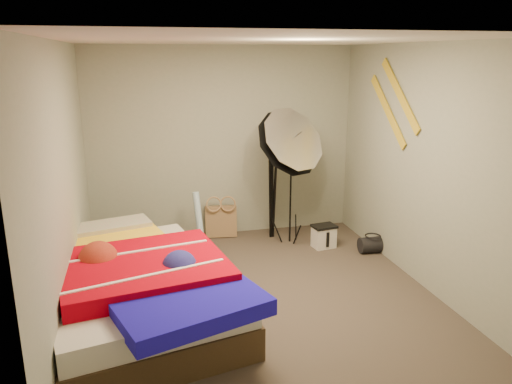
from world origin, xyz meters
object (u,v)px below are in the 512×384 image
object	(u,v)px
tote_bag	(221,221)
camera_case	(324,237)
duffel_bag	(372,245)
camera_tripod	(272,179)
wrapping_roll	(199,221)
bed	(135,287)
photo_umbrella	(288,144)

from	to	relation	value
tote_bag	camera_case	bearing A→B (deg)	-23.79
camera_case	tote_bag	bearing A→B (deg)	140.93
duffel_bag	camera_tripod	world-z (taller)	camera_tripod
wrapping_roll	camera_case	size ratio (longest dim) A/B	2.67
bed	tote_bag	bearing A→B (deg)	60.31
duffel_bag	camera_tripod	size ratio (longest dim) A/B	0.23
photo_umbrella	camera_tripod	bearing A→B (deg)	102.97
tote_bag	photo_umbrella	bearing A→B (deg)	-30.69
camera_case	photo_umbrella	distance (m)	1.29
camera_tripod	bed	bearing A→B (deg)	-134.75
duffel_bag	camera_tripod	xyz separation A→B (m)	(-1.07, 0.83, 0.71)
wrapping_roll	photo_umbrella	world-z (taller)	photo_umbrella
camera_case	duffel_bag	size ratio (longest dim) A/B	0.84
bed	camera_tripod	size ratio (longest dim) A/B	1.86
bed	wrapping_roll	bearing A→B (deg)	64.07
tote_bag	duffel_bag	xyz separation A→B (m)	(1.72, -1.02, -0.11)
camera_case	duffel_bag	xyz separation A→B (m)	(0.52, -0.31, -0.04)
tote_bag	camera_case	xyz separation A→B (m)	(1.20, -0.71, -0.07)
tote_bag	photo_umbrella	xyz separation A→B (m)	(0.74, -0.57, 1.12)
tote_bag	duffel_bag	size ratio (longest dim) A/B	1.29
photo_umbrella	camera_tripod	xyz separation A→B (m)	(-0.09, 0.39, -0.53)
wrapping_roll	duffel_bag	distance (m)	2.18
photo_umbrella	bed	bearing A→B (deg)	-142.89
camera_case	bed	distance (m)	2.68
camera_case	wrapping_roll	bearing A→B (deg)	158.45
duffel_bag	bed	size ratio (longest dim) A/B	0.12
wrapping_roll	photo_umbrella	xyz separation A→B (m)	(1.08, -0.22, 0.97)
bed	photo_umbrella	xyz separation A→B (m)	(1.89, 1.43, 1.00)
wrapping_roll	duffel_bag	world-z (taller)	wrapping_roll
tote_bag	camera_tripod	bearing A→B (deg)	-9.08
duffel_bag	bed	xyz separation A→B (m)	(-2.86, -0.98, 0.23)
camera_case	bed	size ratio (longest dim) A/B	0.10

